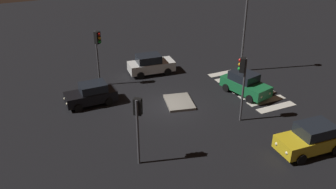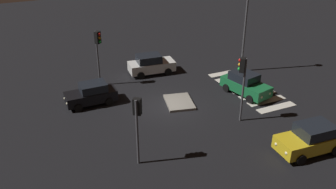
# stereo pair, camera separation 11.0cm
# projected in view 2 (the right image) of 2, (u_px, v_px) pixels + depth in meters

# --- Properties ---
(ground_plane) EXTENTS (80.00, 80.00, 0.00)m
(ground_plane) POSITION_uv_depth(u_px,v_px,m) (168.00, 107.00, 27.20)
(ground_plane) COLOR black
(traffic_island) EXTENTS (2.96, 2.47, 0.18)m
(traffic_island) POSITION_uv_depth(u_px,v_px,m) (179.00, 102.00, 27.62)
(traffic_island) COLOR gray
(traffic_island) RESTS_ON ground
(car_black) EXTENTS (1.78, 3.77, 1.63)m
(car_black) POSITION_uv_depth(u_px,v_px,m) (91.00, 94.00, 27.26)
(car_black) COLOR black
(car_black) RESTS_ON ground
(car_white) EXTENTS (2.19, 4.14, 1.75)m
(car_white) POSITION_uv_depth(u_px,v_px,m) (151.00, 64.00, 32.22)
(car_white) COLOR silver
(car_white) RESTS_ON ground
(car_green) EXTENTS (4.23, 2.54, 1.74)m
(car_green) POSITION_uv_depth(u_px,v_px,m) (245.00, 84.00, 28.67)
(car_green) COLOR #196B38
(car_green) RESTS_ON ground
(car_yellow) EXTENTS (2.15, 4.23, 1.80)m
(car_yellow) POSITION_uv_depth(u_px,v_px,m) (311.00, 139.00, 21.86)
(car_yellow) COLOR gold
(car_yellow) RESTS_ON ground
(traffic_light_south) EXTENTS (0.54, 0.54, 4.58)m
(traffic_light_south) POSITION_uv_depth(u_px,v_px,m) (242.00, 74.00, 23.91)
(traffic_light_south) COLOR #47474C
(traffic_light_south) RESTS_ON ground
(traffic_light_west) EXTENTS (0.53, 0.54, 4.10)m
(traffic_light_west) POSITION_uv_depth(u_px,v_px,m) (137.00, 115.00, 19.93)
(traffic_light_west) COLOR #47474C
(traffic_light_west) RESTS_ON ground
(traffic_light_north) EXTENTS (0.53, 0.54, 4.60)m
(traffic_light_north) POSITION_uv_depth(u_px,v_px,m) (98.00, 45.00, 28.85)
(traffic_light_north) COLOR #47474C
(traffic_light_north) RESTS_ON ground
(street_lamp) EXTENTS (0.56, 0.56, 8.44)m
(street_lamp) POSITION_uv_depth(u_px,v_px,m) (247.00, 8.00, 30.52)
(street_lamp) COLOR #47474C
(street_lamp) RESTS_ON ground
(crosswalk_near) EXTENTS (7.60, 3.20, 0.02)m
(crosswalk_near) POSITION_uv_depth(u_px,v_px,m) (249.00, 89.00, 29.86)
(crosswalk_near) COLOR silver
(crosswalk_near) RESTS_ON ground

